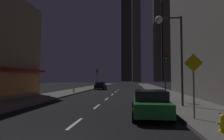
# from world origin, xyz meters

# --- Properties ---
(ground_plane) EXTENTS (78.00, 136.00, 0.10)m
(ground_plane) POSITION_xyz_m (0.00, 32.00, -0.05)
(ground_plane) COLOR black
(sidewalk_right) EXTENTS (4.00, 76.00, 0.15)m
(sidewalk_right) POSITION_xyz_m (7.00, 32.00, 0.07)
(sidewalk_right) COLOR #605E59
(sidewalk_right) RESTS_ON ground
(sidewalk_left) EXTENTS (4.00, 76.00, 0.15)m
(sidewalk_left) POSITION_xyz_m (-7.00, 32.00, 0.07)
(sidewalk_left) COLOR #605E59
(sidewalk_left) RESTS_ON ground
(lane_marking_center) EXTENTS (0.16, 33.40, 0.01)m
(lane_marking_center) POSITION_xyz_m (0.00, 13.60, 0.01)
(lane_marking_center) COLOR silver
(lane_marking_center) RESTS_ON ground
(skyscraper_distant_tall) EXTENTS (8.98, 6.46, 79.90)m
(skyscraper_distant_tall) POSITION_xyz_m (-2.48, 154.45, 39.95)
(skyscraper_distant_tall) COLOR #302E24
(skyscraper_distant_tall) RESTS_ON ground
(skyscraper_distant_mid) EXTENTS (5.66, 8.56, 78.21)m
(skyscraper_distant_mid) POSITION_xyz_m (5.69, 127.68, 39.10)
(skyscraper_distant_mid) COLOR #5E5A47
(skyscraper_distant_mid) RESTS_ON ground
(skyscraper_distant_short) EXTENTS (5.36, 7.12, 69.09)m
(skyscraper_distant_short) POSITION_xyz_m (21.64, 137.74, 34.55)
(skyscraper_distant_short) COLOR #635E4A
(skyscraper_distant_short) RESTS_ON ground
(skyscraper_distant_slender) EXTENTS (6.11, 7.58, 62.25)m
(skyscraper_distant_slender) POSITION_xyz_m (28.41, 135.23, 31.13)
(skyscraper_distant_slender) COLOR brown
(skyscraper_distant_slender) RESTS_ON ground
(car_parked_near) EXTENTS (1.98, 4.24, 1.45)m
(car_parked_near) POSITION_xyz_m (3.60, 5.09, 0.74)
(car_parked_near) COLOR #1E722D
(car_parked_near) RESTS_ON ground
(car_parked_far) EXTENTS (1.98, 4.24, 1.45)m
(car_parked_far) POSITION_xyz_m (-3.60, 30.27, 0.74)
(car_parked_far) COLOR black
(car_parked_far) RESTS_ON ground
(fire_hydrant_yellow_near) EXTENTS (0.42, 0.30, 0.65)m
(fire_hydrant_yellow_near) POSITION_xyz_m (5.90, 2.00, 0.45)
(fire_hydrant_yellow_near) COLOR yellow
(fire_hydrant_yellow_near) RESTS_ON sidewalk_right
(fire_hydrant_far_left) EXTENTS (0.42, 0.30, 0.65)m
(fire_hydrant_far_left) POSITION_xyz_m (-5.90, 20.79, 0.45)
(fire_hydrant_far_left) COLOR gold
(fire_hydrant_far_left) RESTS_ON sidewalk_left
(traffic_light_near_right) EXTENTS (0.32, 0.48, 4.20)m
(traffic_light_near_right) POSITION_xyz_m (5.50, 11.13, 3.19)
(traffic_light_near_right) COLOR #2D2D2D
(traffic_light_near_right) RESTS_ON sidewalk_right
(traffic_light_far_left) EXTENTS (0.32, 0.48, 4.20)m
(traffic_light_far_left) POSITION_xyz_m (-5.50, 36.49, 3.19)
(traffic_light_far_left) COLOR #2D2D2D
(traffic_light_far_left) RESTS_ON sidewalk_left
(street_lamp_right) EXTENTS (1.96, 0.56, 6.58)m
(street_lamp_right) POSITION_xyz_m (5.38, 8.51, 5.07)
(street_lamp_right) COLOR #38383D
(street_lamp_right) RESTS_ON sidewalk_right
(pedestrian_crossing_sign) EXTENTS (0.91, 0.08, 3.15)m
(pedestrian_crossing_sign) POSITION_xyz_m (5.60, 4.16, 2.02)
(pedestrian_crossing_sign) COLOR slate
(pedestrian_crossing_sign) RESTS_ON sidewalk_right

